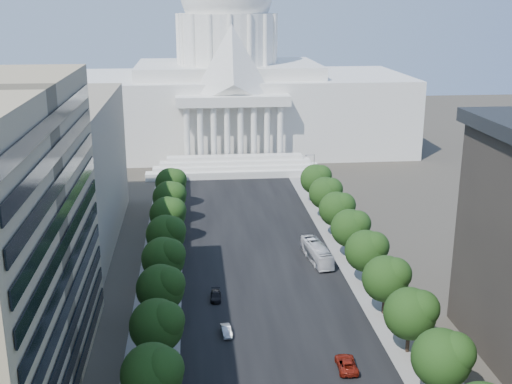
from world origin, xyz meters
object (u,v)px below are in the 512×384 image
object	(u,v)px
car_silver	(226,331)
city_bus	(317,252)
car_red	(346,364)
car_dark_b	(216,296)

from	to	relation	value
car_silver	city_bus	xyz separation A→B (m)	(19.32, 27.19, 1.13)
car_silver	car_red	world-z (taller)	car_red
car_red	car_dark_b	xyz separation A→B (m)	(-17.23, 23.42, -0.15)
car_red	city_bus	bearing A→B (deg)	-92.40
car_red	car_dark_b	distance (m)	29.08
car_silver	car_red	size ratio (longest dim) A/B	0.69
car_silver	car_red	distance (m)	19.62
car_silver	car_red	xyz separation A→B (m)	(16.12, -11.19, 0.14)
car_red	car_dark_b	bearing A→B (deg)	-51.28
car_dark_b	car_silver	bearing A→B (deg)	-82.50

